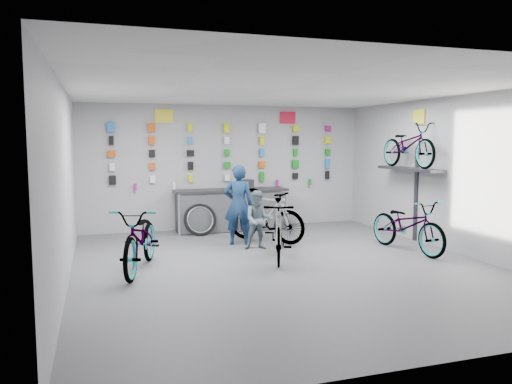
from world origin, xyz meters
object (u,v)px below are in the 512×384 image
object	(u,v)px
bike_center	(278,230)
customer	(259,220)
bike_right	(408,225)
clerk	(238,205)
bike_service	(266,216)
counter	(231,210)
bike_left	(141,239)

from	to	relation	value
bike_center	customer	xyz separation A→B (m)	(-0.06, 0.97, 0.04)
bike_center	bike_right	size ratio (longest dim) A/B	0.93
clerk	customer	xyz separation A→B (m)	(0.26, -0.55, -0.24)
bike_center	bike_service	world-z (taller)	bike_service
counter	clerk	distance (m)	1.64
bike_left	bike_right	bearing A→B (deg)	16.23
bike_center	bike_right	bearing A→B (deg)	17.29
counter	bike_center	world-z (taller)	bike_center
clerk	customer	world-z (taller)	clerk
counter	bike_left	distance (m)	3.92
customer	bike_right	bearing A→B (deg)	-8.52
bike_left	customer	distance (m)	2.56
bike_right	bike_service	xyz separation A→B (m)	(-2.34, 1.70, 0.05)
bike_right	counter	bearing A→B (deg)	121.76
bike_left	bike_center	size ratio (longest dim) A/B	1.13
bike_center	bike_right	world-z (taller)	bike_center
bike_left	clerk	size ratio (longest dim) A/B	1.25
counter	bike_right	xyz separation A→B (m)	(2.69, -3.20, 0.03)
bike_center	clerk	world-z (taller)	clerk
clerk	customer	size ratio (longest dim) A/B	1.42
bike_service	clerk	size ratio (longest dim) A/B	1.13
bike_center	bike_right	xyz separation A→B (m)	(2.65, -0.10, -0.03)
bike_right	bike_left	bearing A→B (deg)	170.77
counter	bike_service	world-z (taller)	bike_service
bike_left	bike_service	distance (m)	3.17
bike_right	clerk	distance (m)	3.39
bike_right	clerk	bearing A→B (deg)	142.97
counter	bike_right	distance (m)	4.19
bike_left	bike_center	world-z (taller)	bike_center
bike_center	bike_service	bearing A→B (deg)	98.55
bike_left	clerk	distance (m)	2.62
bike_left	customer	world-z (taller)	customer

